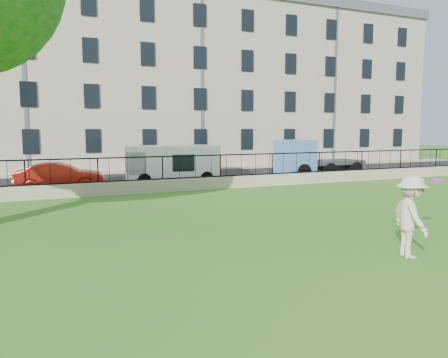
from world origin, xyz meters
name	(u,v)px	position (x,y,z in m)	size (l,w,h in m)	color
ground	(302,261)	(0.00, 0.00, 0.00)	(120.00, 120.00, 0.00)	#246B19
retaining_wall	(163,186)	(0.00, 12.00, 0.30)	(50.00, 0.40, 0.60)	gray
iron_railing	(163,168)	(0.00, 12.00, 1.15)	(50.00, 0.05, 1.13)	black
street	(141,181)	(0.00, 16.70, 0.01)	(60.00, 9.00, 0.01)	black
sidewalk	(125,172)	(0.00, 21.90, 0.06)	(60.00, 1.40, 0.12)	gray
building_row	(109,79)	(0.00, 27.57, 6.92)	(56.40, 10.40, 13.80)	#B5A390
man	(411,217)	(2.50, -0.72, 0.98)	(1.26, 0.72, 1.95)	beige
frisbee	(437,180)	(4.00, -0.11, 1.70)	(0.27, 0.27, 0.03)	#B227E2
red_sedan	(60,177)	(-4.50, 14.40, 0.69)	(1.45, 4.16, 1.37)	#AF1E15
white_van	(173,165)	(1.39, 14.99, 1.05)	(4.98, 1.94, 2.09)	white
blue_truck	(318,158)	(11.03, 14.94, 1.16)	(5.54, 1.97, 2.32)	#538AC2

